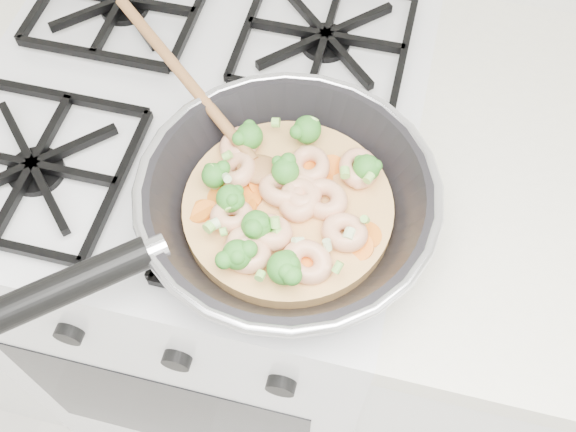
# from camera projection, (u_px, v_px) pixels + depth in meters

# --- Properties ---
(stove) EXTENTS (0.60, 0.60, 0.92)m
(stove) POSITION_uv_depth(u_px,v_px,m) (220.00, 258.00, 1.26)
(stove) COLOR white
(stove) RESTS_ON ground
(skillet) EXTENTS (0.44, 0.45, 0.10)m
(skillet) POSITION_uv_depth(u_px,v_px,m) (283.00, 203.00, 0.73)
(skillet) COLOR black
(skillet) RESTS_ON stove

